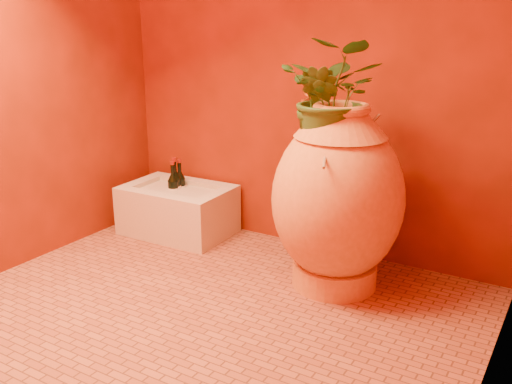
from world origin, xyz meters
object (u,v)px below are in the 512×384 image
Objects in this scene: wine_bottle_b at (180,187)px; wall_tap at (307,98)px; wine_bottle_a at (173,190)px; amphora at (338,199)px; wine_bottle_c at (175,188)px; stone_basin at (178,211)px.

wine_bottle_b is 1.70× the size of wall_tap.
wall_tap reaches higher than wine_bottle_a.
wine_bottle_b is (0.00, 0.07, -0.00)m from wine_bottle_a.
wine_bottle_a is at bearing -170.03° from wall_tap.
amphora is 3.06× the size of wine_bottle_c.
wine_bottle_c is 1.10m from wall_tap.
wall_tap is at bearing 5.76° from wine_bottle_b.
wine_bottle_b is at bearing -174.24° from wall_tap.
wine_bottle_c reaches higher than wine_bottle_a.
wall_tap is at bearing 8.50° from wine_bottle_c.
amphora is 1.25m from stone_basin.
stone_basin is 1.15m from wall_tap.
wall_tap is (0.88, 0.09, 0.64)m from wine_bottle_b.
wine_bottle_a is 1.10m from wall_tap.
stone_basin is at bearing -23.42° from wine_bottle_a.
stone_basin is 2.20× the size of wine_bottle_c.
wine_bottle_a and wine_bottle_b have the same top height.
wine_bottle_c is (-0.01, -0.04, 0.01)m from wine_bottle_b.
wall_tap reaches higher than stone_basin.
stone_basin is (-1.19, 0.17, -0.33)m from amphora.
stone_basin is at bearing 171.86° from amphora.
wine_bottle_b reaches higher than stone_basin.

